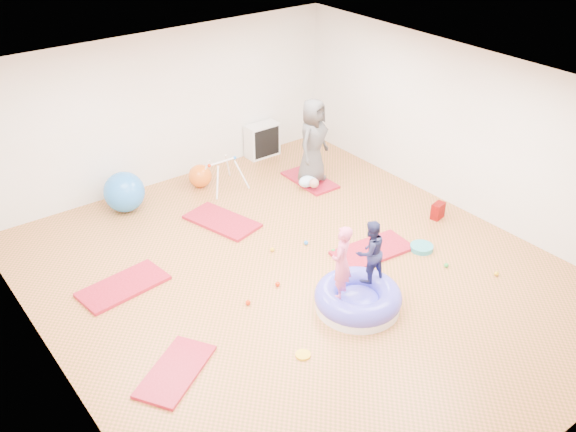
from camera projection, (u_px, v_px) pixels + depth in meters
room at (301, 193)px, 8.75m from camera, size 7.01×8.01×2.81m
gym_mat_front_left at (175, 371)px, 7.74m from camera, size 1.24×1.07×0.05m
gym_mat_mid_left at (123, 286)px, 9.21m from camera, size 1.32×0.77×0.05m
gym_mat_center_back at (222, 221)px, 10.79m from camera, size 0.95×1.39×0.05m
gym_mat_right at (372, 250)px, 10.01m from camera, size 1.30×0.74×0.05m
gym_mat_rear_right at (310, 180)px, 12.10m from camera, size 0.59×1.14×0.05m
inflatable_cushion at (358, 299)px, 8.76m from camera, size 1.20×1.20×0.38m
child_pink at (342, 259)px, 8.30m from camera, size 0.46×0.42×1.06m
child_navy at (370, 249)px, 8.63m from camera, size 0.49×0.40×0.93m
adult_caregiver at (313, 141)px, 11.63m from camera, size 0.92×0.77×1.60m
infant at (309, 181)px, 11.75m from camera, size 0.38×0.39×0.23m
ball_pit_balls at (350, 268)px, 9.59m from camera, size 3.38×2.60×0.07m
exercise_ball_blue at (124, 192)px, 11.00m from camera, size 0.70×0.70×0.70m
exercise_ball_orange at (200, 176)px, 11.82m from camera, size 0.43×0.43×0.43m
infant_play_gym at (223, 170)px, 11.68m from camera, size 0.73×0.69×0.56m
cube_shelf at (262, 140)px, 12.93m from camera, size 0.68×0.33×0.68m
balance_disc at (422, 248)px, 10.06m from camera, size 0.36×0.36×0.08m
backpack at (438, 211)px, 10.86m from camera, size 0.27×0.20×0.28m
yellow_toy at (303, 355)px, 7.99m from camera, size 0.19×0.19×0.03m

